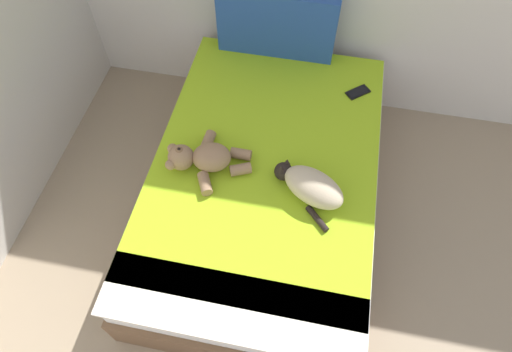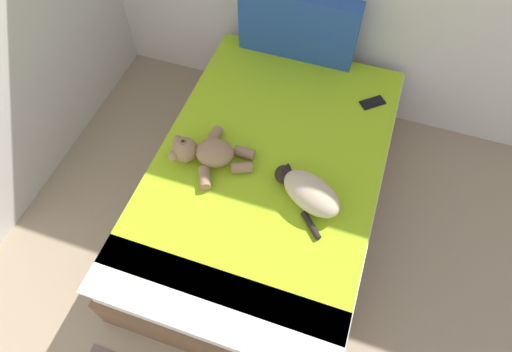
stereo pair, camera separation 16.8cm
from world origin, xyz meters
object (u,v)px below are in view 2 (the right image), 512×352
(patterned_cushion, at_px, (298,26))
(cell_phone, at_px, (373,102))
(bed, at_px, (267,187))
(teddy_bear, at_px, (206,153))
(cat, at_px, (308,192))

(patterned_cushion, height_order, cell_phone, patterned_cushion)
(bed, height_order, cell_phone, cell_phone)
(bed, relative_size, teddy_bear, 4.14)
(patterned_cushion, relative_size, teddy_bear, 1.57)
(patterned_cushion, height_order, cat, patterned_cushion)
(patterned_cushion, bearing_deg, bed, -83.54)
(bed, xyz_separation_m, teddy_bear, (-0.33, -0.09, 0.33))
(bed, distance_m, cell_phone, 0.83)
(cat, bearing_deg, teddy_bear, 173.56)
(bed, xyz_separation_m, cell_phone, (0.47, 0.63, 0.26))
(teddy_bear, relative_size, cell_phone, 3.00)
(cell_phone, bearing_deg, cat, -104.43)
(teddy_bear, bearing_deg, patterned_cushion, 77.22)
(bed, height_order, cat, cat)
(bed, distance_m, teddy_bear, 0.47)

